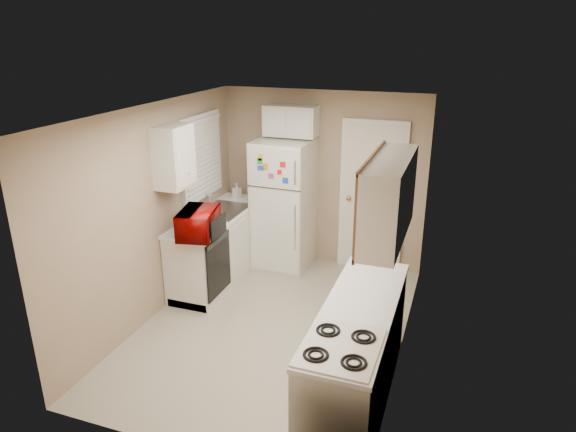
% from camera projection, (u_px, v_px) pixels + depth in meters
% --- Properties ---
extents(floor, '(3.80, 3.80, 0.00)m').
position_uv_depth(floor, '(273.00, 327.00, 5.73)').
color(floor, '#BAB49C').
rests_on(floor, ground).
extents(ceiling, '(3.80, 3.80, 0.00)m').
position_uv_depth(ceiling, '(271.00, 110.00, 4.91)').
color(ceiling, white).
rests_on(ceiling, floor).
extents(wall_left, '(3.80, 3.80, 0.00)m').
position_uv_depth(wall_left, '(156.00, 212.00, 5.76)').
color(wall_left, tan).
rests_on(wall_left, floor).
extents(wall_right, '(3.80, 3.80, 0.00)m').
position_uv_depth(wall_right, '(409.00, 245.00, 4.88)').
color(wall_right, tan).
rests_on(wall_right, floor).
extents(wall_back, '(2.80, 2.80, 0.00)m').
position_uv_depth(wall_back, '(322.00, 179.00, 7.00)').
color(wall_back, tan).
rests_on(wall_back, floor).
extents(wall_front, '(2.80, 2.80, 0.00)m').
position_uv_depth(wall_front, '(176.00, 319.00, 3.64)').
color(wall_front, tan).
rests_on(wall_front, floor).
extents(left_counter, '(0.60, 1.80, 0.90)m').
position_uv_depth(left_counter, '(219.00, 247.00, 6.72)').
color(left_counter, silver).
rests_on(left_counter, floor).
extents(dishwasher, '(0.03, 0.58, 0.72)m').
position_uv_depth(dishwasher, '(218.00, 266.00, 6.08)').
color(dishwasher, black).
rests_on(dishwasher, floor).
extents(sink, '(0.54, 0.74, 0.16)m').
position_uv_depth(sink, '(223.00, 214.00, 6.71)').
color(sink, gray).
rests_on(sink, left_counter).
extents(microwave, '(0.63, 0.43, 0.38)m').
position_uv_depth(microwave, '(199.00, 224.00, 5.82)').
color(microwave, '#7D0201').
rests_on(microwave, left_counter).
extents(soap_bottle, '(0.12, 0.12, 0.21)m').
position_uv_depth(soap_bottle, '(237.00, 191.00, 7.18)').
color(soap_bottle, white).
rests_on(soap_bottle, left_counter).
extents(window_blinds, '(0.10, 0.98, 1.08)m').
position_uv_depth(window_blinds, '(202.00, 157.00, 6.54)').
color(window_blinds, silver).
rests_on(window_blinds, wall_left).
extents(upper_cabinet_left, '(0.30, 0.45, 0.70)m').
position_uv_depth(upper_cabinet_left, '(174.00, 157.00, 5.70)').
color(upper_cabinet_left, silver).
rests_on(upper_cabinet_left, wall_left).
extents(refrigerator, '(0.75, 0.73, 1.77)m').
position_uv_depth(refrigerator, '(284.00, 205.00, 6.97)').
color(refrigerator, silver).
rests_on(refrigerator, floor).
extents(cabinet_over_fridge, '(0.70, 0.30, 0.40)m').
position_uv_depth(cabinet_over_fridge, '(291.00, 121.00, 6.72)').
color(cabinet_over_fridge, silver).
rests_on(cabinet_over_fridge, wall_back).
extents(interior_door, '(0.86, 0.06, 2.08)m').
position_uv_depth(interior_door, '(372.00, 198.00, 6.81)').
color(interior_door, silver).
rests_on(interior_door, floor).
extents(right_counter, '(0.60, 2.00, 0.90)m').
position_uv_depth(right_counter, '(356.00, 352.00, 4.53)').
color(right_counter, silver).
rests_on(right_counter, floor).
extents(stove, '(0.58, 0.71, 0.85)m').
position_uv_depth(stove, '(338.00, 400.00, 3.98)').
color(stove, silver).
rests_on(stove, floor).
extents(upper_cabinet_right, '(0.30, 1.20, 0.70)m').
position_uv_depth(upper_cabinet_right, '(389.00, 199.00, 4.28)').
color(upper_cabinet_right, silver).
rests_on(upper_cabinet_right, wall_right).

